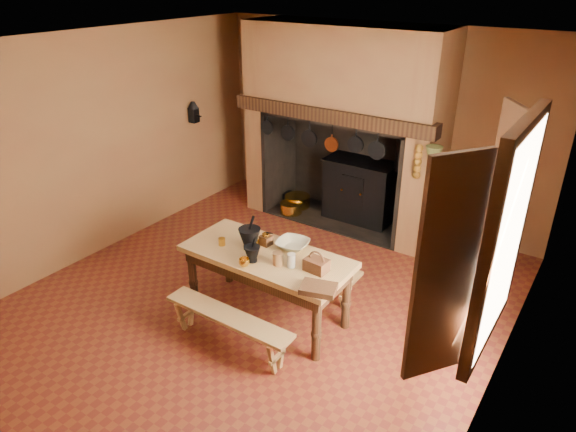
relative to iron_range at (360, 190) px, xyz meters
The scene contains 28 objects.
floor 2.50m from the iron_range, 89.02° to the right, with size 5.50×5.50×0.00m, color #642D18.
ceiling 3.37m from the iron_range, 89.02° to the right, with size 5.50×5.50×0.00m, color silver.
back_wall 0.97m from the iron_range, 82.10° to the left, with size 5.00×0.02×2.80m, color brown.
wall_left 3.59m from the iron_range, 135.12° to the right, with size 0.02×5.50×2.80m, color brown.
wall_right 3.65m from the iron_range, 43.91° to the right, with size 0.02×5.50×2.80m, color brown.
wall_front 5.28m from the iron_range, 89.54° to the right, with size 5.00×0.02×2.80m, color brown.
chimney_breast 1.36m from the iron_range, 151.95° to the right, with size 2.95×0.96×2.80m.
iron_range is the anchor object (origin of this frame).
hearth_pans 1.10m from the iron_range, 167.25° to the right, with size 0.51×0.62×0.20m.
hanging_pans 1.12m from the iron_range, 115.02° to the right, with size 1.92×0.29×0.27m.
onion_string 1.49m from the iron_range, 32.25° to the right, with size 0.12×0.10×0.46m, color #96601B, non-canonical shape.
herb_bunch 1.65m from the iron_range, 28.28° to the right, with size 0.20×0.20×0.35m, color #545A2A.
window 3.91m from the iron_range, 49.98° to the right, with size 0.39×1.75×1.76m.
wall_coffee_mill 2.74m from the iron_range, 159.32° to the right, with size 0.23×0.16×0.31m.
work_table 2.70m from the iron_range, 84.42° to the right, with size 1.79×0.79×0.77m.
bench_front 3.35m from the iron_range, 85.49° to the right, with size 1.43×0.25×0.40m.
bench_back 2.08m from the iron_range, 82.72° to the right, with size 1.51×0.26×0.43m.
mortar_large 2.73m from the iron_range, 88.81° to the right, with size 0.23×0.23×0.40m.
mortar_small 2.92m from the iron_range, 85.36° to the right, with size 0.17×0.17×0.28m.
coffee_grinder 2.56m from the iron_range, 86.67° to the right, with size 0.15×0.12×0.17m.
brass_mug_a 2.83m from the iron_range, 94.84° to the right, with size 0.07×0.07×0.08m, color gold.
brass_mug_b 2.68m from the iron_range, 87.97° to the right, with size 0.09×0.09×0.10m, color gold.
mixing_bowl 2.49m from the iron_range, 80.25° to the right, with size 0.34×0.34×0.08m, color #C2BB95.
stoneware_crock 2.85m from the iron_range, 80.23° to the right, with size 0.11×0.11×0.13m, color brown.
glass_jar 2.85m from the iron_range, 77.39° to the right, with size 0.08×0.08×0.14m, color beige.
wicker_basket 2.83m from the iron_range, 72.23° to the right, with size 0.24×0.18×0.21m.
wooden_tray 3.17m from the iron_range, 70.43° to the right, with size 0.32×0.23×0.06m, color #391F12.
brass_cup 3.03m from the iron_range, 85.73° to the right, with size 0.11×0.11×0.08m, color gold.
Camera 1 is at (2.97, -3.91, 3.42)m, focal length 32.00 mm.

